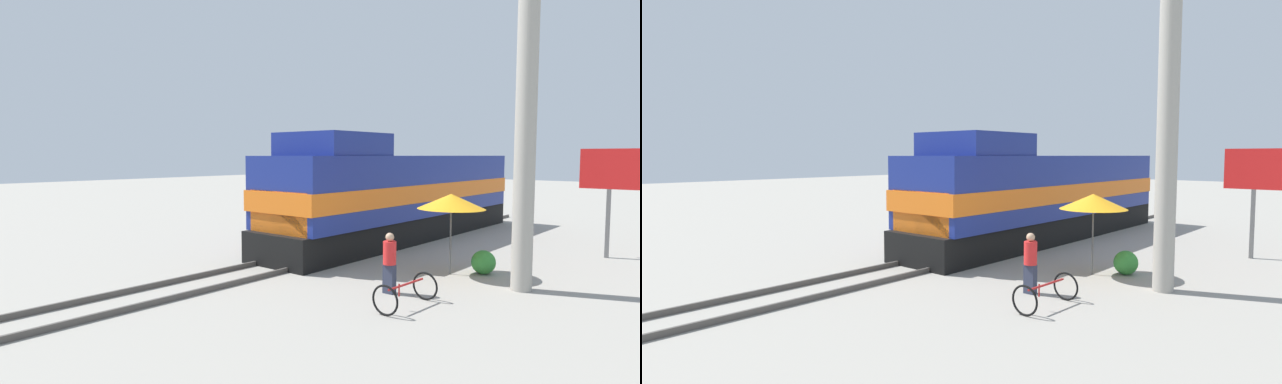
% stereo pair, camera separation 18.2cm
% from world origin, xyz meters
% --- Properties ---
extents(ground_plane, '(120.00, 120.00, 0.00)m').
position_xyz_m(ground_plane, '(0.00, 0.00, 0.00)').
color(ground_plane, gray).
extents(rail_near, '(0.08, 28.80, 0.15)m').
position_xyz_m(rail_near, '(-0.72, 0.00, 0.07)').
color(rail_near, '#4C4742').
rests_on(rail_near, ground_plane).
extents(rail_far, '(0.08, 28.80, 0.15)m').
position_xyz_m(rail_far, '(0.72, 0.00, 0.07)').
color(rail_far, '#4C4742').
rests_on(rail_far, ground_plane).
extents(locomotive, '(3.07, 15.62, 4.37)m').
position_xyz_m(locomotive, '(0.00, 3.57, 1.92)').
color(locomotive, black).
rests_on(locomotive, ground_plane).
extents(utility_pole, '(1.80, 0.53, 9.37)m').
position_xyz_m(utility_pole, '(6.83, -1.16, 4.72)').
color(utility_pole, '#9E998E').
rests_on(utility_pole, ground_plane).
extents(vendor_umbrella, '(2.00, 2.00, 2.43)m').
position_xyz_m(vendor_umbrella, '(4.59, -0.76, 2.20)').
color(vendor_umbrella, '#4C4C4C').
rests_on(vendor_umbrella, ground_plane).
extents(billboard_sign, '(1.89, 0.12, 3.81)m').
position_xyz_m(billboard_sign, '(7.60, 5.11, 2.84)').
color(billboard_sign, '#595959').
rests_on(billboard_sign, ground_plane).
extents(shrub_cluster, '(0.72, 0.72, 0.72)m').
position_xyz_m(shrub_cluster, '(5.34, -0.07, 0.36)').
color(shrub_cluster, '#388C38').
rests_on(shrub_cluster, ground_plane).
extents(person_bystander, '(0.34, 0.34, 1.58)m').
position_xyz_m(person_bystander, '(4.36, -3.71, 0.85)').
color(person_bystander, '#2D3347').
rests_on(person_bystander, ground_plane).
extents(bicycle, '(0.77, 1.75, 0.71)m').
position_xyz_m(bicycle, '(5.33, -4.48, 0.36)').
color(bicycle, black).
rests_on(bicycle, ground_plane).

